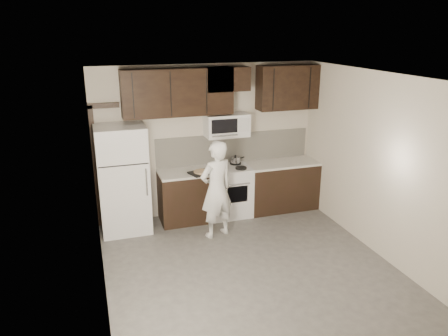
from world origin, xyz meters
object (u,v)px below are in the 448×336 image
refrigerator (123,179)px  stove (229,191)px  microwave (227,125)px  person (216,189)px

refrigerator → stove: bearing=1.5°
microwave → person: (-0.45, -0.85, -0.84)m
microwave → person: size_ratio=0.47×
stove → microwave: bearing=90.1°
stove → refrigerator: size_ratio=0.52×
refrigerator → person: bearing=-26.1°
refrigerator → person: 1.56m
stove → microwave: microwave is taller
stove → microwave: 1.20m
microwave → refrigerator: size_ratio=0.42×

